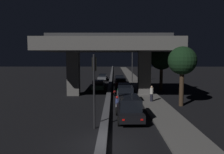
# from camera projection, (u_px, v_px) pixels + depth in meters

# --- Properties ---
(ground_plane) EXTENTS (200.00, 200.00, 0.00)m
(ground_plane) POSITION_uv_depth(u_px,v_px,m) (102.00, 145.00, 12.35)
(ground_plane) COLOR black
(median_divider) EXTENTS (0.57, 126.00, 0.37)m
(median_divider) POSITION_uv_depth(u_px,v_px,m) (111.00, 79.00, 47.18)
(median_divider) COLOR #4C4C51
(median_divider) RESTS_ON ground_plane
(sidewalk_right) EXTENTS (2.62, 126.00, 0.15)m
(sidewalk_right) POSITION_uv_depth(u_px,v_px,m) (138.00, 84.00, 40.18)
(sidewalk_right) COLOR #5B5956
(sidewalk_right) RESTS_ON ground_plane
(elevated_overpass) EXTENTS (16.44, 11.12, 8.04)m
(elevated_overpass) POSITION_uv_depth(u_px,v_px,m) (109.00, 48.00, 27.88)
(elevated_overpass) COLOR #5B5956
(elevated_overpass) RESTS_ON ground_plane
(traffic_light_left_of_median) EXTENTS (0.30, 0.49, 5.18)m
(traffic_light_left_of_median) POSITION_uv_depth(u_px,v_px,m) (94.00, 78.00, 15.00)
(traffic_light_left_of_median) COLOR black
(traffic_light_left_of_median) RESTS_ON ground_plane
(street_lamp) EXTENTS (2.32, 0.32, 7.17)m
(street_lamp) POSITION_uv_depth(u_px,v_px,m) (131.00, 60.00, 42.50)
(street_lamp) COLOR #2D2D30
(street_lamp) RESTS_ON ground_plane
(car_black_lead) EXTENTS (2.13, 4.55, 1.87)m
(car_black_lead) POSITION_uv_depth(u_px,v_px,m) (129.00, 108.00, 17.26)
(car_black_lead) COLOR black
(car_black_lead) RESTS_ON ground_plane
(car_grey_second) EXTENTS (1.99, 3.97, 1.83)m
(car_grey_second) POSITION_uv_depth(u_px,v_px,m) (125.00, 94.00, 23.55)
(car_grey_second) COLOR #515459
(car_grey_second) RESTS_ON ground_plane
(car_dark_green_third) EXTENTS (2.02, 4.45, 1.48)m
(car_dark_green_third) POSITION_uv_depth(u_px,v_px,m) (124.00, 89.00, 29.12)
(car_dark_green_third) COLOR black
(car_dark_green_third) RESTS_ON ground_plane
(car_dark_red_fourth) EXTENTS (1.99, 4.35, 1.54)m
(car_dark_red_fourth) POSITION_uv_depth(u_px,v_px,m) (121.00, 83.00, 35.38)
(car_dark_red_fourth) COLOR #591414
(car_dark_red_fourth) RESTS_ON ground_plane
(car_black_fifth) EXTENTS (1.96, 4.32, 1.42)m
(car_black_fifth) POSITION_uv_depth(u_px,v_px,m) (119.00, 79.00, 42.07)
(car_black_fifth) COLOR black
(car_black_fifth) RESTS_ON ground_plane
(car_dark_green_lead_oncoming) EXTENTS (2.03, 4.25, 1.48)m
(car_dark_green_lead_oncoming) POSITION_uv_depth(u_px,v_px,m) (98.00, 85.00, 32.74)
(car_dark_green_lead_oncoming) COLOR black
(car_dark_green_lead_oncoming) RESTS_ON ground_plane
(car_grey_second_oncoming) EXTENTS (2.04, 4.81, 1.32)m
(car_grey_second_oncoming) POSITION_uv_depth(u_px,v_px,m) (103.00, 77.00, 46.68)
(car_grey_second_oncoming) COLOR #515459
(car_grey_second_oncoming) RESTS_ON ground_plane
(motorcycle_white_filtering_near) EXTENTS (0.33, 1.97, 1.41)m
(motorcycle_white_filtering_near) POSITION_uv_depth(u_px,v_px,m) (117.00, 105.00, 20.10)
(motorcycle_white_filtering_near) COLOR black
(motorcycle_white_filtering_near) RESTS_ON ground_plane
(motorcycle_red_filtering_mid) EXTENTS (0.33, 1.75, 1.42)m
(motorcycle_red_filtering_mid) POSITION_uv_depth(u_px,v_px,m) (115.00, 91.00, 28.46)
(motorcycle_red_filtering_mid) COLOR black
(motorcycle_red_filtering_mid) RESTS_ON ground_plane
(pedestrian_on_sidewalk) EXTENTS (0.37, 0.37, 1.71)m
(pedestrian_on_sidewalk) POSITION_uv_depth(u_px,v_px,m) (152.00, 94.00, 23.77)
(pedestrian_on_sidewalk) COLOR black
(pedestrian_on_sidewalk) RESTS_ON sidewalk_right
(roadside_tree_kerbside_near) EXTENTS (2.85, 2.85, 6.05)m
(roadside_tree_kerbside_near) POSITION_uv_depth(u_px,v_px,m) (182.00, 61.00, 21.89)
(roadside_tree_kerbside_near) COLOR #38281C
(roadside_tree_kerbside_near) RESTS_ON ground_plane
(roadside_tree_kerbside_mid) EXTENTS (3.52, 3.52, 6.64)m
(roadside_tree_kerbside_mid) POSITION_uv_depth(u_px,v_px,m) (162.00, 58.00, 31.73)
(roadside_tree_kerbside_mid) COLOR #38281C
(roadside_tree_kerbside_mid) RESTS_ON ground_plane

